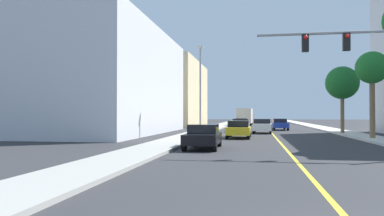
{
  "coord_description": "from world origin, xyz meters",
  "views": [
    {
      "loc": [
        -1.71,
        -5.25,
        1.98
      ],
      "look_at": [
        -5.74,
        18.64,
        2.37
      ],
      "focal_mm": 35.05,
      "sensor_mm": 36.0,
      "label": 1
    }
  ],
  "objects_px": {
    "street_lamp": "(200,85)",
    "car_white": "(262,126)",
    "car_silver": "(241,125)",
    "car_blue": "(279,124)",
    "car_black": "(203,136)",
    "car_yellow": "(239,129)",
    "palm_mid": "(372,69)",
    "traffic_signal_mast": "(380,58)",
    "car_red": "(241,123)",
    "palm_far": "(342,83)",
    "delivery_truck": "(245,116)"
  },
  "relations": [
    {
      "from": "palm_mid",
      "to": "car_red",
      "type": "bearing_deg",
      "value": 116.25
    },
    {
      "from": "palm_far",
      "to": "car_black",
      "type": "relative_size",
      "value": 1.5
    },
    {
      "from": "palm_far",
      "to": "delivery_truck",
      "type": "distance_m",
      "value": 28.7
    },
    {
      "from": "palm_far",
      "to": "car_silver",
      "type": "xyz_separation_m",
      "value": [
        -9.93,
        4.15,
        -4.21
      ]
    },
    {
      "from": "car_black",
      "to": "car_yellow",
      "type": "bearing_deg",
      "value": -100.15
    },
    {
      "from": "palm_far",
      "to": "car_silver",
      "type": "distance_m",
      "value": 11.56
    },
    {
      "from": "traffic_signal_mast",
      "to": "delivery_truck",
      "type": "relative_size",
      "value": 0.91
    },
    {
      "from": "traffic_signal_mast",
      "to": "car_blue",
      "type": "bearing_deg",
      "value": 95.45
    },
    {
      "from": "traffic_signal_mast",
      "to": "street_lamp",
      "type": "bearing_deg",
      "value": 125.95
    },
    {
      "from": "car_black",
      "to": "car_blue",
      "type": "xyz_separation_m",
      "value": [
        5.91,
        26.26,
        0.02
      ]
    },
    {
      "from": "car_blue",
      "to": "car_white",
      "type": "xyz_separation_m",
      "value": [
        -2.25,
        -8.26,
        0.02
      ]
    },
    {
      "from": "car_red",
      "to": "car_yellow",
      "type": "bearing_deg",
      "value": -86.26
    },
    {
      "from": "car_yellow",
      "to": "delivery_truck",
      "type": "distance_m",
      "value": 33.75
    },
    {
      "from": "car_red",
      "to": "car_blue",
      "type": "bearing_deg",
      "value": -43.17
    },
    {
      "from": "palm_far",
      "to": "car_red",
      "type": "bearing_deg",
      "value": 125.53
    },
    {
      "from": "car_white",
      "to": "car_silver",
      "type": "bearing_deg",
      "value": 129.28
    },
    {
      "from": "traffic_signal_mast",
      "to": "car_silver",
      "type": "bearing_deg",
      "value": 107.2
    },
    {
      "from": "traffic_signal_mast",
      "to": "car_yellow",
      "type": "distance_m",
      "value": 14.85
    },
    {
      "from": "palm_mid",
      "to": "car_yellow",
      "type": "xyz_separation_m",
      "value": [
        -10.2,
        0.47,
        -4.66
      ]
    },
    {
      "from": "street_lamp",
      "to": "car_red",
      "type": "bearing_deg",
      "value": 81.29
    },
    {
      "from": "palm_mid",
      "to": "car_blue",
      "type": "height_order",
      "value": "palm_mid"
    },
    {
      "from": "palm_far",
      "to": "car_silver",
      "type": "bearing_deg",
      "value": 157.32
    },
    {
      "from": "traffic_signal_mast",
      "to": "car_silver",
      "type": "height_order",
      "value": "traffic_signal_mast"
    },
    {
      "from": "car_silver",
      "to": "palm_far",
      "type": "bearing_deg",
      "value": -21.93
    },
    {
      "from": "palm_mid",
      "to": "traffic_signal_mast",
      "type": "bearing_deg",
      "value": -104.66
    },
    {
      "from": "car_silver",
      "to": "delivery_truck",
      "type": "distance_m",
      "value": 22.55
    },
    {
      "from": "car_red",
      "to": "car_black",
      "type": "distance_m",
      "value": 31.21
    },
    {
      "from": "car_yellow",
      "to": "car_silver",
      "type": "height_order",
      "value": "car_silver"
    },
    {
      "from": "car_yellow",
      "to": "street_lamp",
      "type": "bearing_deg",
      "value": 149.7
    },
    {
      "from": "car_black",
      "to": "palm_mid",
      "type": "bearing_deg",
      "value": -142.47
    },
    {
      "from": "car_silver",
      "to": "delivery_truck",
      "type": "height_order",
      "value": "delivery_truck"
    },
    {
      "from": "car_silver",
      "to": "car_blue",
      "type": "height_order",
      "value": "car_silver"
    },
    {
      "from": "palm_far",
      "to": "car_red",
      "type": "xyz_separation_m",
      "value": [
        -10.23,
        14.32,
        -4.23
      ]
    },
    {
      "from": "street_lamp",
      "to": "car_white",
      "type": "relative_size",
      "value": 1.8
    },
    {
      "from": "car_white",
      "to": "car_blue",
      "type": "bearing_deg",
      "value": 76.58
    },
    {
      "from": "car_blue",
      "to": "delivery_truck",
      "type": "distance_m",
      "value": 17.93
    },
    {
      "from": "palm_mid",
      "to": "car_silver",
      "type": "xyz_separation_m",
      "value": [
        -10.47,
        11.67,
        -4.66
      ]
    },
    {
      "from": "car_silver",
      "to": "car_red",
      "type": "distance_m",
      "value": 10.17
    },
    {
      "from": "traffic_signal_mast",
      "to": "palm_far",
      "type": "height_order",
      "value": "palm_far"
    },
    {
      "from": "traffic_signal_mast",
      "to": "car_red",
      "type": "bearing_deg",
      "value": 102.69
    },
    {
      "from": "car_silver",
      "to": "traffic_signal_mast",
      "type": "bearing_deg",
      "value": -72.05
    },
    {
      "from": "palm_far",
      "to": "car_blue",
      "type": "xyz_separation_m",
      "value": [
        -5.36,
        9.39,
        -4.22
      ]
    },
    {
      "from": "car_white",
      "to": "car_red",
      "type": "bearing_deg",
      "value": 103.02
    },
    {
      "from": "car_black",
      "to": "car_blue",
      "type": "height_order",
      "value": "car_blue"
    },
    {
      "from": "car_black",
      "to": "traffic_signal_mast",
      "type": "bearing_deg",
      "value": 162.08
    },
    {
      "from": "car_yellow",
      "to": "car_red",
      "type": "xyz_separation_m",
      "value": [
        -0.57,
        21.37,
        -0.02
      ]
    },
    {
      "from": "street_lamp",
      "to": "car_silver",
      "type": "height_order",
      "value": "street_lamp"
    },
    {
      "from": "car_red",
      "to": "delivery_truck",
      "type": "bearing_deg",
      "value": 91.3
    },
    {
      "from": "palm_mid",
      "to": "car_white",
      "type": "xyz_separation_m",
      "value": [
        -8.16,
        8.64,
        -4.64
      ]
    },
    {
      "from": "street_lamp",
      "to": "palm_far",
      "type": "height_order",
      "value": "street_lamp"
    }
  ]
}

